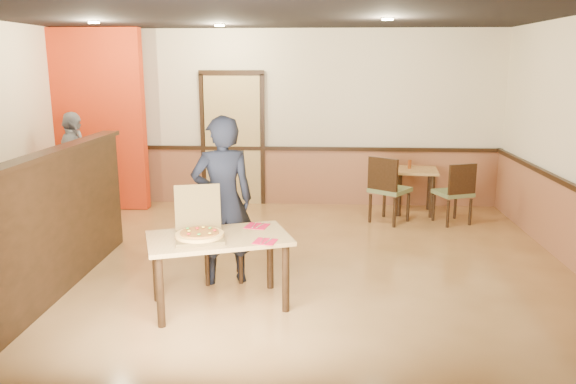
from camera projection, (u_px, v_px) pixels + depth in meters
The scene contains 23 objects.
floor at pixel (260, 283), 5.92m from camera, with size 7.00×7.00×0.00m, color tan.
ceiling at pixel (256, 6), 5.29m from camera, with size 7.00×7.00×0.00m, color black.
wall_back at pixel (282, 118), 9.01m from camera, with size 7.00×7.00×0.00m, color beige.
wainscot_back at pixel (282, 177), 9.20m from camera, with size 7.00×0.04×0.90m, color #995D3D.
chair_rail_back at pixel (282, 148), 9.07m from camera, with size 7.00×0.06×0.06m, color black.
back_door at pixel (233, 140), 9.10m from camera, with size 0.90×0.06×2.10m, color tan.
booth_partition at pixel (60, 218), 5.68m from camera, with size 0.20×3.10×1.44m.
red_accent_panel at pixel (93, 121), 8.69m from camera, with size 1.60×0.20×2.78m, color red.
spot_a at pixel (94, 22), 7.18m from camera, with size 0.14×0.14×0.02m, color #FCF4B0.
spot_b at pixel (219, 25), 7.77m from camera, with size 0.14×0.14×0.02m, color #FCF4B0.
spot_c at pixel (388, 19), 6.68m from camera, with size 0.14×0.14×0.02m, color #FCF4B0.
main_table at pixel (219, 247), 5.25m from camera, with size 1.47×1.13×0.70m.
diner_chair at pixel (222, 235), 6.02m from camera, with size 0.51×0.51×0.85m.
side_chair_left at pixel (387, 187), 8.04m from camera, with size 0.68×0.68×0.98m.
side_chair_right at pixel (456, 191), 7.99m from camera, with size 0.58×0.58×0.90m.
side_table at pixel (415, 180), 8.61m from camera, with size 0.71×0.71×0.69m.
diner at pixel (223, 201), 5.79m from camera, with size 0.65×0.42×1.77m, color black.
passerby at pixel (75, 168), 8.06m from camera, with size 0.94×0.39×1.60m, color gray.
pizza_box at pixel (199, 232), 5.16m from camera, with size 0.54×0.60×0.45m.
pizza at pixel (200, 235), 5.12m from camera, with size 0.44×0.44×0.03m, color #F0BA57.
napkin_near at pixel (265, 241), 5.07m from camera, with size 0.23×0.23×0.01m.
napkin_far at pixel (257, 226), 5.55m from camera, with size 0.25×0.25×0.01m.
condiment at pixel (410, 164), 8.61m from camera, with size 0.05×0.05×0.13m, color #98461B.
Camera 1 is at (0.62, -5.53, 2.28)m, focal length 35.00 mm.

